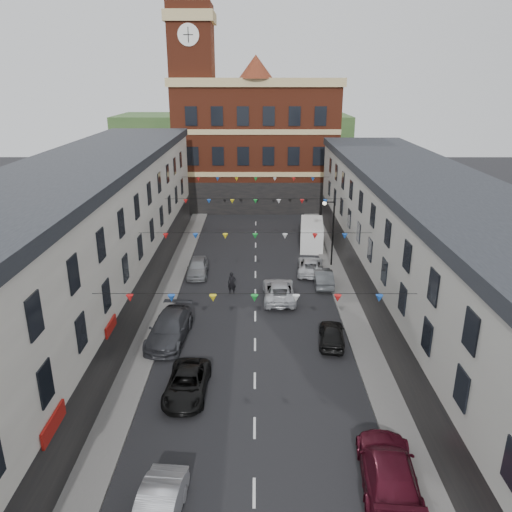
{
  "coord_description": "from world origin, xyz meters",
  "views": [
    {
      "loc": [
        0.1,
        -27.88,
        15.92
      ],
      "look_at": [
        0.05,
        6.84,
        3.53
      ],
      "focal_mm": 35.0,
      "sensor_mm": 36.0,
      "label": 1
    }
  ],
  "objects_px": {
    "car_right_c": "(388,470)",
    "pedestrian": "(232,283)",
    "car_right_d": "(332,334)",
    "car_right_f": "(310,266)",
    "car_left_c": "(187,384)",
    "car_right_e": "(323,277)",
    "street_lamp": "(330,225)",
    "moving_car": "(279,290)",
    "white_van": "(312,234)",
    "car_left_e": "(198,267)",
    "car_left_d": "(169,328)"
  },
  "relations": [
    {
      "from": "car_right_d",
      "to": "pedestrian",
      "type": "height_order",
      "value": "pedestrian"
    },
    {
      "from": "car_right_e",
      "to": "white_van",
      "type": "xyz_separation_m",
      "value": [
        0.1,
        10.06,
        0.57
      ]
    },
    {
      "from": "car_left_d",
      "to": "car_right_e",
      "type": "distance_m",
      "value": 14.26
    },
    {
      "from": "car_right_c",
      "to": "car_right_e",
      "type": "bearing_deg",
      "value": -84.51
    },
    {
      "from": "street_lamp",
      "to": "car_right_f",
      "type": "distance_m",
      "value": 4.04
    },
    {
      "from": "car_left_d",
      "to": "car_left_e",
      "type": "relative_size",
      "value": 1.33
    },
    {
      "from": "car_left_c",
      "to": "car_left_e",
      "type": "relative_size",
      "value": 1.09
    },
    {
      "from": "car_right_c",
      "to": "car_right_f",
      "type": "height_order",
      "value": "car_right_c"
    },
    {
      "from": "car_right_c",
      "to": "car_right_d",
      "type": "xyz_separation_m",
      "value": [
        -0.63,
        11.78,
        -0.14
      ]
    },
    {
      "from": "car_left_e",
      "to": "moving_car",
      "type": "bearing_deg",
      "value": -38.29
    },
    {
      "from": "car_right_d",
      "to": "car_right_e",
      "type": "bearing_deg",
      "value": -87.2
    },
    {
      "from": "street_lamp",
      "to": "car_left_c",
      "type": "distance_m",
      "value": 22.0
    },
    {
      "from": "street_lamp",
      "to": "car_right_e",
      "type": "bearing_deg",
      "value": -103.73
    },
    {
      "from": "car_right_d",
      "to": "moving_car",
      "type": "xyz_separation_m",
      "value": [
        -3.07,
        6.79,
        0.05
      ]
    },
    {
      "from": "car_right_c",
      "to": "car_right_e",
      "type": "distance_m",
      "value": 21.32
    },
    {
      "from": "car_left_c",
      "to": "car_right_f",
      "type": "xyz_separation_m",
      "value": [
        8.35,
        17.69,
        0.0
      ]
    },
    {
      "from": "moving_car",
      "to": "car_right_e",
      "type": "bearing_deg",
      "value": -143.78
    },
    {
      "from": "car_right_d",
      "to": "moving_car",
      "type": "relative_size",
      "value": 0.76
    },
    {
      "from": "car_left_d",
      "to": "car_right_f",
      "type": "xyz_separation_m",
      "value": [
        10.25,
        11.81,
        -0.17
      ]
    },
    {
      "from": "car_left_e",
      "to": "moving_car",
      "type": "xyz_separation_m",
      "value": [
        6.75,
        -4.95,
        -0.01
      ]
    },
    {
      "from": "white_van",
      "to": "car_right_f",
      "type": "bearing_deg",
      "value": -91.07
    },
    {
      "from": "car_left_e",
      "to": "white_van",
      "type": "height_order",
      "value": "white_van"
    },
    {
      "from": "car_left_c",
      "to": "white_van",
      "type": "height_order",
      "value": "white_van"
    },
    {
      "from": "car_left_c",
      "to": "car_right_d",
      "type": "xyz_separation_m",
      "value": [
        8.47,
        5.41,
        0.02
      ]
    },
    {
      "from": "car_left_d",
      "to": "moving_car",
      "type": "bearing_deg",
      "value": 45.32
    },
    {
      "from": "car_right_d",
      "to": "car_right_f",
      "type": "height_order",
      "value": "car_right_d"
    },
    {
      "from": "pedestrian",
      "to": "car_right_d",
      "type": "bearing_deg",
      "value": -50.91
    },
    {
      "from": "car_left_c",
      "to": "car_right_c",
      "type": "height_order",
      "value": "car_right_c"
    },
    {
      "from": "car_right_c",
      "to": "pedestrian",
      "type": "height_order",
      "value": "pedestrian"
    },
    {
      "from": "car_left_d",
      "to": "car_right_d",
      "type": "xyz_separation_m",
      "value": [
        10.37,
        -0.46,
        -0.16
      ]
    },
    {
      "from": "car_left_e",
      "to": "car_right_f",
      "type": "height_order",
      "value": "car_left_e"
    },
    {
      "from": "car_right_f",
      "to": "street_lamp",
      "type": "bearing_deg",
      "value": -133.3
    },
    {
      "from": "car_left_c",
      "to": "car_left_e",
      "type": "height_order",
      "value": "car_left_e"
    },
    {
      "from": "car_left_c",
      "to": "car_right_c",
      "type": "distance_m",
      "value": 11.11
    },
    {
      "from": "car_left_e",
      "to": "car_right_e",
      "type": "xyz_separation_m",
      "value": [
        10.45,
        -2.2,
        -0.04
      ]
    },
    {
      "from": "car_right_f",
      "to": "pedestrian",
      "type": "height_order",
      "value": "pedestrian"
    },
    {
      "from": "moving_car",
      "to": "pedestrian",
      "type": "xyz_separation_m",
      "value": [
        -3.63,
        1.02,
        0.17
      ]
    },
    {
      "from": "car_right_e",
      "to": "moving_car",
      "type": "height_order",
      "value": "moving_car"
    },
    {
      "from": "car_left_c",
      "to": "car_right_e",
      "type": "height_order",
      "value": "car_right_e"
    },
    {
      "from": "car_right_e",
      "to": "moving_car",
      "type": "relative_size",
      "value": 0.8
    },
    {
      "from": "white_van",
      "to": "pedestrian",
      "type": "xyz_separation_m",
      "value": [
        -7.43,
        -11.79,
        -0.36
      ]
    },
    {
      "from": "car_right_e",
      "to": "moving_car",
      "type": "distance_m",
      "value": 4.61
    },
    {
      "from": "car_left_e",
      "to": "car_right_e",
      "type": "distance_m",
      "value": 10.68
    },
    {
      "from": "car_right_c",
      "to": "car_right_e",
      "type": "height_order",
      "value": "car_right_c"
    },
    {
      "from": "white_van",
      "to": "car_left_c",
      "type": "bearing_deg",
      "value": -104.67
    },
    {
      "from": "car_left_e",
      "to": "car_right_d",
      "type": "height_order",
      "value": "car_left_e"
    },
    {
      "from": "car_right_f",
      "to": "car_right_d",
      "type": "bearing_deg",
      "value": 96.28
    },
    {
      "from": "car_right_c",
      "to": "car_right_d",
      "type": "height_order",
      "value": "car_right_c"
    },
    {
      "from": "street_lamp",
      "to": "moving_car",
      "type": "height_order",
      "value": "street_lamp"
    },
    {
      "from": "car_left_c",
      "to": "car_right_f",
      "type": "bearing_deg",
      "value": 66.76
    }
  ]
}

